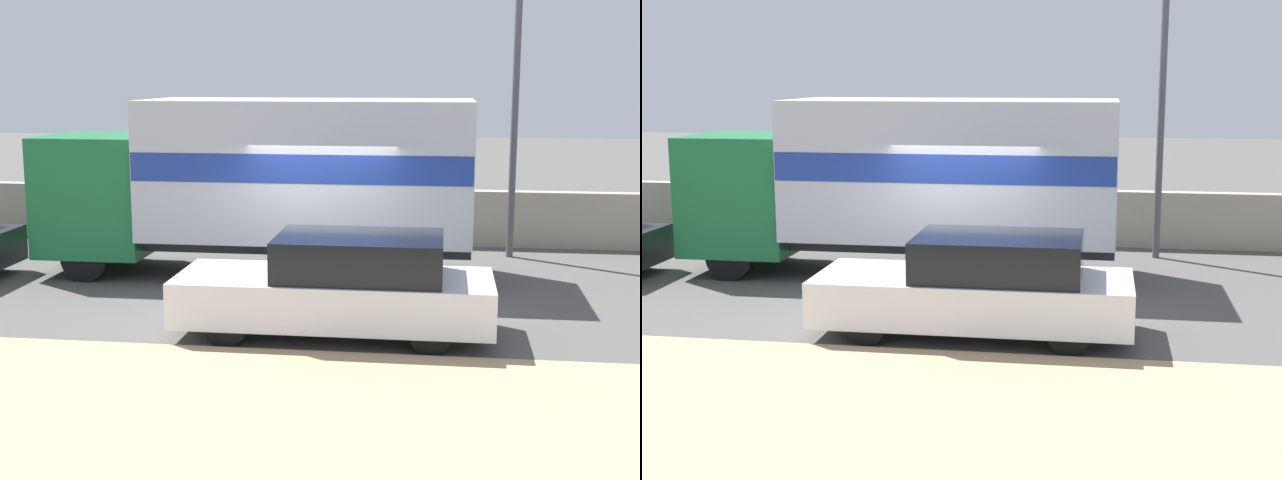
# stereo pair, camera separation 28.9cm
# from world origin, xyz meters

# --- Properties ---
(ground_plane) EXTENTS (80.00, 80.00, 0.00)m
(ground_plane) POSITION_xyz_m (0.00, 0.00, 0.00)
(ground_plane) COLOR #514F4C
(dirt_shoulder_foreground) EXTENTS (60.00, 6.03, 0.04)m
(dirt_shoulder_foreground) POSITION_xyz_m (0.00, -5.23, 0.02)
(dirt_shoulder_foreground) COLOR tan
(dirt_shoulder_foreground) RESTS_ON ground_plane
(stone_wall_backdrop) EXTENTS (60.00, 0.35, 1.20)m
(stone_wall_backdrop) POSITION_xyz_m (0.00, 5.81, 0.60)
(stone_wall_backdrop) COLOR #A39984
(stone_wall_backdrop) RESTS_ON ground_plane
(street_lamp) EXTENTS (0.56, 0.28, 5.88)m
(street_lamp) POSITION_xyz_m (3.39, 4.68, 3.47)
(street_lamp) COLOR #4C4C51
(street_lamp) RESTS_ON ground_plane
(box_truck) EXTENTS (7.85, 2.49, 3.23)m
(box_truck) POSITION_xyz_m (-1.12, 2.40, 1.83)
(box_truck) COLOR #196B38
(box_truck) RESTS_ON ground_plane
(car_hatchback) EXTENTS (4.47, 1.74, 1.44)m
(car_hatchback) POSITION_xyz_m (0.61, -1.29, 0.71)
(car_hatchback) COLOR silver
(car_hatchback) RESTS_ON ground_plane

